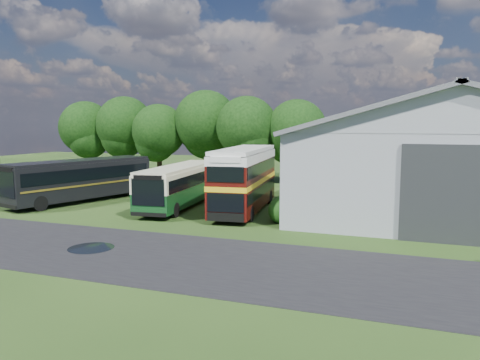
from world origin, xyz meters
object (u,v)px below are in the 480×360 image
at_px(storage_shed, 443,149).
at_px(bus_dark_single, 81,179).
at_px(bus_maroon_double, 245,180).
at_px(bus_green_single, 181,185).

height_order(storage_shed, bus_dark_single, storage_shed).
xyz_separation_m(storage_shed, bus_maroon_double, (-12.83, -7.20, -1.99)).
bearing_deg(storage_shed, bus_maroon_double, -150.69).
distance_m(bus_green_single, bus_dark_single, 8.34).
height_order(storage_shed, bus_green_single, storage_shed).
bearing_deg(bus_dark_single, bus_maroon_double, 18.47).
height_order(storage_shed, bus_maroon_double, storage_shed).
xyz_separation_m(storage_shed, bus_dark_single, (-26.10, -7.79, -2.43)).
bearing_deg(bus_green_single, bus_maroon_double, -6.47).
bearing_deg(bus_dark_single, storage_shed, 32.56).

